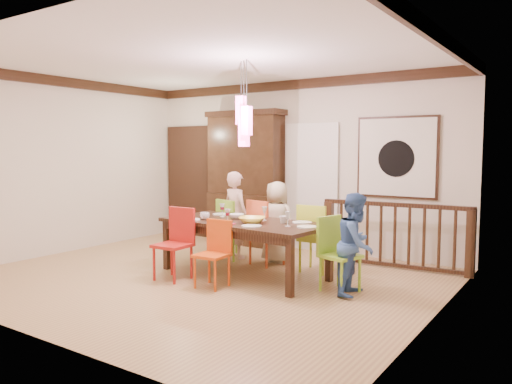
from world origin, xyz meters
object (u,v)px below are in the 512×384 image
Objects in this scene: chair_end_right at (340,249)px; person_end_right at (356,244)px; person_far_left at (236,215)px; balustrade at (395,234)px; china_hutch at (245,178)px; dining_table at (244,226)px; person_far_mid at (277,222)px; chair_far_left at (235,225)px.

person_end_right reaches higher than chair_end_right.
person_end_right is at bearing 176.57° from person_far_left.
person_far_left is (-2.33, -0.69, 0.19)m from balustrade.
china_hutch reaches higher than person_end_right.
chair_end_right is at bearing 4.63° from dining_table.
person_end_right is at bearing 148.75° from person_far_mid.
balustrade is at bearing 48.81° from dining_table.
chair_end_right is at bearing 174.09° from chair_far_left.
person_far_mid reaches higher than balustrade.
balustrade is at bearing -161.38° from person_far_mid.
dining_table is 2.64× the size of chair_end_right.
china_hutch is (-0.57, 1.11, 0.67)m from chair_far_left.
person_end_right reaches higher than balustrade.
chair_far_left is at bearing -62.62° from china_hutch.
person_end_right is (2.35, -0.77, 0.07)m from chair_far_left.
china_hutch is at bearing 71.66° from chair_end_right.
person_end_right is at bearing 175.63° from chair_far_left.
chair_far_left is 1.04× the size of chair_end_right.
chair_far_left is at bearing 129.30° from person_far_left.
chair_far_left is 2.43m from balustrade.
person_far_left reaches higher than chair_end_right.
china_hutch is 1.11× the size of balustrade.
person_end_right is at bearing -32.77° from china_hutch.
china_hutch is (-2.72, 1.88, 0.69)m from chair_end_right.
dining_table is 1.11× the size of balustrade.
chair_end_right is at bearing 84.58° from person_end_right.
chair_far_left is 1.41m from china_hutch.
balustrade is 1.57× the size of person_far_left.
chair_far_left is 2.28m from chair_end_right.
dining_table is at bearing 147.17° from chair_far_left.
dining_table is 2.33m from china_hutch.
balustrade is (1.59, 1.52, -0.17)m from dining_table.
china_hutch is at bearing 52.43° from person_end_right.
person_far_left is at bearing 137.12° from dining_table.
person_end_right reaches higher than chair_far_left.
person_far_mid reaches higher than person_end_right.
chair_end_right is 0.66× the size of person_far_left.
person_end_right is (1.63, -0.01, -0.07)m from dining_table.
chair_end_right is (2.14, -0.77, -0.02)m from chair_far_left.
chair_far_left is at bearing 86.51° from chair_end_right.
chair_far_left is 0.44× the size of balustrade.
chair_far_left is 2.47m from person_end_right.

